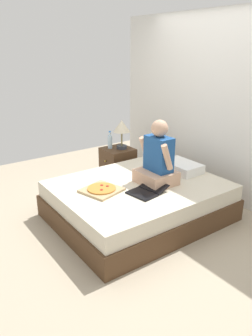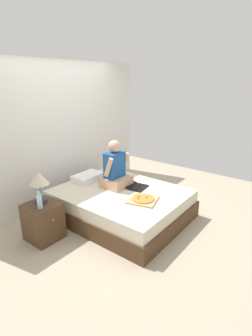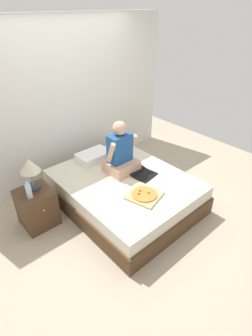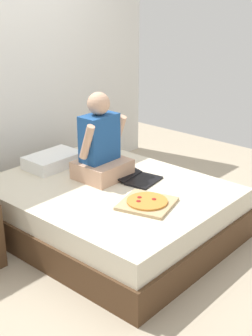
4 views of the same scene
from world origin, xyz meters
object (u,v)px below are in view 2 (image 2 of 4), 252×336
at_px(lamp_on_left_nightstand, 39,180).
at_px(water_bottle, 39,201).
at_px(laptop, 135,186).
at_px(person_seated, 115,170).
at_px(bed, 121,204).
at_px(nightstand_left, 43,221).
at_px(pizza_box, 143,199).

relative_size(lamp_on_left_nightstand, water_bottle, 1.63).
bearing_deg(laptop, lamp_on_left_nightstand, 155.66).
relative_size(lamp_on_left_nightstand, person_seated, 0.58).
distance_m(bed, person_seated, 0.57).
relative_size(nightstand_left, lamp_on_left_nightstand, 1.19).
height_order(person_seated, pizza_box, person_seated).
bearing_deg(water_bottle, bed, -17.18).
relative_size(bed, person_seated, 2.59).
relative_size(water_bottle, person_seated, 0.35).
bearing_deg(laptop, water_bottle, 162.14).
bearing_deg(laptop, pizza_box, -131.23).
bearing_deg(bed, nightstand_left, 157.75).
relative_size(bed, pizza_box, 4.09).
height_order(water_bottle, person_seated, person_seated).
distance_m(water_bottle, person_seated, 1.35).
bearing_deg(water_bottle, nightstand_left, 48.35).
xyz_separation_m(nightstand_left, person_seated, (1.26, -0.27, 0.48)).
xyz_separation_m(laptop, pizza_box, (-0.34, -0.39, -0.00)).
distance_m(bed, nightstand_left, 1.24).
relative_size(nightstand_left, water_bottle, 1.95).
xyz_separation_m(bed, person_seated, (0.11, 0.20, 0.52)).
xyz_separation_m(nightstand_left, pizza_box, (1.07, -0.96, 0.21)).
bearing_deg(person_seated, nightstand_left, 167.70).
height_order(bed, water_bottle, water_bottle).
xyz_separation_m(nightstand_left, water_bottle, (-0.08, -0.09, 0.38)).
bearing_deg(lamp_on_left_nightstand, bed, -25.12).
bearing_deg(lamp_on_left_nightstand, laptop, -24.34).
xyz_separation_m(water_bottle, laptop, (1.49, -0.48, -0.17)).
height_order(lamp_on_left_nightstand, pizza_box, lamp_on_left_nightstand).
relative_size(person_seated, pizza_box, 1.58).
xyz_separation_m(bed, laptop, (0.26, -0.10, 0.26)).
distance_m(bed, pizza_box, 0.55).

